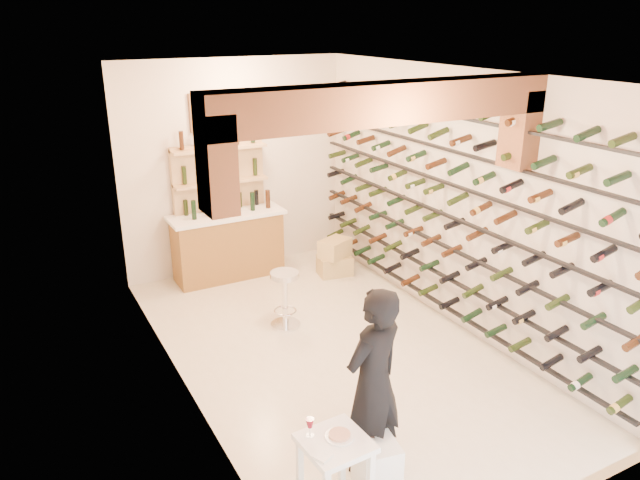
# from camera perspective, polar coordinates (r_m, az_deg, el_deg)

# --- Properties ---
(ground) EXTENTS (6.00, 6.00, 0.00)m
(ground) POSITION_cam_1_polar(r_m,az_deg,el_deg) (7.34, 1.13, -10.29)
(ground) COLOR beige
(ground) RESTS_ON ground
(room_shell) EXTENTS (3.52, 6.02, 3.21)m
(room_shell) POSITION_cam_1_polar(r_m,az_deg,el_deg) (6.27, 2.46, 6.60)
(room_shell) COLOR beige
(room_shell) RESTS_ON ground
(wine_rack) EXTENTS (0.32, 5.70, 2.56)m
(wine_rack) POSITION_cam_1_polar(r_m,az_deg,el_deg) (7.52, 11.43, 3.00)
(wine_rack) COLOR black
(wine_rack) RESTS_ON ground
(back_counter) EXTENTS (1.70, 0.62, 1.29)m
(back_counter) POSITION_cam_1_polar(r_m,az_deg,el_deg) (9.19, -8.65, -0.33)
(back_counter) COLOR brown
(back_counter) RESTS_ON ground
(back_shelving) EXTENTS (1.40, 0.31, 2.73)m
(back_shelving) POSITION_cam_1_polar(r_m,az_deg,el_deg) (9.20, -9.38, 3.84)
(back_shelving) COLOR tan
(back_shelving) RESTS_ON ground
(tasting_table) EXTENTS (0.52, 0.52, 0.87)m
(tasting_table) POSITION_cam_1_polar(r_m,az_deg,el_deg) (4.91, 1.40, -19.53)
(tasting_table) COLOR white
(tasting_table) RESTS_ON ground
(white_stool) EXTENTS (0.39, 0.39, 0.42)m
(white_stool) POSITION_cam_1_polar(r_m,az_deg,el_deg) (5.42, 5.39, -20.36)
(white_stool) COLOR white
(white_stool) RESTS_ON ground
(person) EXTENTS (0.72, 0.58, 1.72)m
(person) POSITION_cam_1_polar(r_m,az_deg,el_deg) (5.22, 5.03, -13.21)
(person) COLOR black
(person) RESTS_ON ground
(chrome_barstool) EXTENTS (0.38, 0.38, 0.74)m
(chrome_barstool) POSITION_cam_1_polar(r_m,az_deg,el_deg) (7.68, -3.33, -5.21)
(chrome_barstool) COLOR silver
(chrome_barstool) RESTS_ON ground
(crate_lower) EXTENTS (0.55, 0.43, 0.30)m
(crate_lower) POSITION_cam_1_polar(r_m,az_deg,el_deg) (9.29, 1.39, -2.40)
(crate_lower) COLOR tan
(crate_lower) RESTS_ON ground
(crate_upper) EXTENTS (0.56, 0.48, 0.27)m
(crate_upper) POSITION_cam_1_polar(r_m,az_deg,el_deg) (9.18, 1.41, -0.76)
(crate_upper) COLOR tan
(crate_upper) RESTS_ON crate_lower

